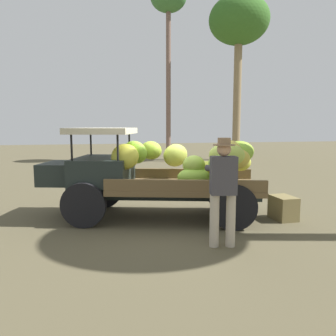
% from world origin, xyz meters
% --- Properties ---
extents(ground_plane, '(60.00, 60.00, 0.00)m').
position_xyz_m(ground_plane, '(0.00, 0.00, 0.00)').
color(ground_plane, brown).
extents(truck, '(4.69, 2.71, 1.87)m').
position_xyz_m(truck, '(-0.02, 0.08, 0.98)').
color(truck, '#1F2825').
rests_on(truck, ground).
extents(farmer, '(0.52, 0.49, 1.73)m').
position_xyz_m(farmer, '(-0.70, 1.96, 0.99)').
color(farmer, '#BDAF9A').
rests_on(farmer, ground).
extents(wooden_crate, '(0.40, 0.57, 0.48)m').
position_xyz_m(wooden_crate, '(-2.52, 0.78, 0.24)').
color(wooden_crate, olive).
rests_on(wooden_crate, ground).
extents(forest_tree_1, '(3.29, 3.29, 8.97)m').
position_xyz_m(forest_tree_1, '(-6.72, -10.86, 7.47)').
color(forest_tree_1, '#8E7754').
rests_on(forest_tree_1, ground).
extents(forest_tree_2, '(1.88, 1.88, 9.31)m').
position_xyz_m(forest_tree_2, '(-2.80, -11.00, 8.16)').
color(forest_tree_2, '#775B50').
rests_on(forest_tree_2, ground).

